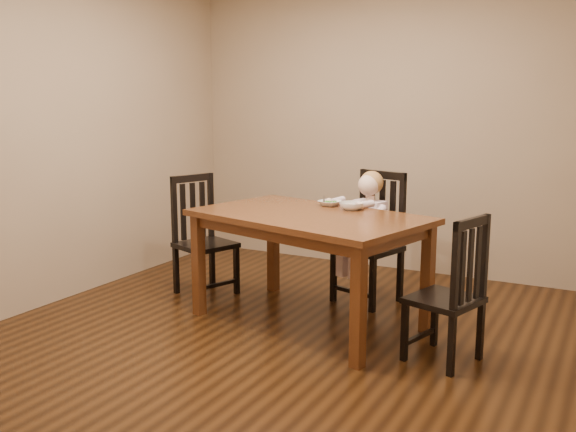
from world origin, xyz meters
The scene contains 9 objects.
room centered at (0.00, 0.00, 1.35)m, with size 4.01×4.01×2.71m.
dining_table centered at (0.06, 0.20, 0.73)m, with size 1.84×1.36×0.83m.
chair_child centered at (0.28, 0.94, 0.51)m, with size 0.56×0.55×1.07m.
chair_left centered at (-1.07, 0.46, 0.48)m, with size 0.54×0.55×1.01m.
chair_right centered at (1.17, -0.03, 0.45)m, with size 0.49×0.50×0.95m.
toddler centered at (0.26, 0.88, 0.66)m, with size 0.33×0.41×0.57m, color silver, non-canonical shape.
bowl_peas centered at (0.06, 0.59, 0.85)m, with size 0.17×0.17×0.04m, color silver.
bowl_veg centered at (0.27, 0.50, 0.86)m, with size 0.18×0.18×0.06m, color silver.
fork centered at (0.01, 0.58, 0.87)m, with size 0.05×0.11×0.05m.
Camera 1 is at (2.07, -3.91, 1.66)m, focal length 40.00 mm.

